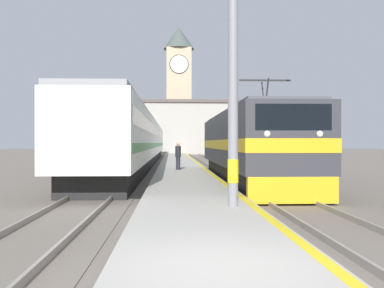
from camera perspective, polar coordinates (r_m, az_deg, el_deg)
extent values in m
plane|color=#70665B|center=(35.91, -1.56, -2.90)|extent=(200.00, 200.00, 0.00)
cube|color=#ADA89E|center=(30.91, -1.38, -3.12)|extent=(3.13, 140.00, 0.30)
cube|color=yellow|center=(30.97, 1.24, -2.83)|extent=(0.20, 140.00, 0.00)
cube|color=#70665B|center=(31.13, 4.11, -3.36)|extent=(2.83, 140.00, 0.02)
cube|color=gray|center=(31.05, 2.79, -3.22)|extent=(0.07, 140.00, 0.14)
cube|color=gray|center=(31.21, 5.42, -3.20)|extent=(0.07, 140.00, 0.14)
cube|color=#70665B|center=(31.03, -7.65, -3.37)|extent=(2.83, 140.00, 0.02)
cube|color=gray|center=(31.09, -8.97, -3.22)|extent=(0.07, 140.00, 0.14)
cube|color=gray|center=(30.97, -6.33, -3.23)|extent=(0.07, 140.00, 0.14)
cube|color=black|center=(21.81, 7.03, -3.71)|extent=(2.46, 15.08, 0.90)
cube|color=#333338|center=(21.76, 7.03, 0.55)|extent=(2.90, 16.39, 2.34)
cube|color=gold|center=(21.76, 7.03, -0.06)|extent=(2.92, 16.41, 0.44)
cube|color=gold|center=(13.97, 12.61, -5.71)|extent=(2.75, 0.30, 0.81)
cube|color=black|center=(13.83, 12.72, 3.34)|extent=(2.32, 0.12, 0.80)
sphere|color=white|center=(13.58, 9.52, 1.28)|extent=(0.20, 0.20, 0.20)
sphere|color=white|center=(14.01, 15.91, 1.24)|extent=(0.20, 0.20, 0.20)
cube|color=#4C4C51|center=(21.80, 7.03, 3.79)|extent=(2.61, 15.57, 0.12)
cylinder|color=#333333|center=(17.50, 9.50, 6.52)|extent=(0.06, 0.63, 1.03)
cylinder|color=#333333|center=(18.18, 9.03, 6.28)|extent=(0.06, 0.63, 1.03)
cube|color=#262626|center=(17.90, 9.26, 7.99)|extent=(2.03, 0.08, 0.06)
cube|color=black|center=(40.39, -6.49, -1.93)|extent=(2.46, 50.78, 0.90)
cube|color=silver|center=(40.37, -6.49, 0.69)|extent=(2.90, 52.90, 2.78)
cube|color=black|center=(40.38, -6.49, 1.48)|extent=(2.92, 51.84, 0.64)
cube|color=#338442|center=(40.37, -6.49, -0.10)|extent=(2.92, 51.84, 0.36)
cube|color=gray|center=(40.41, -6.49, 2.80)|extent=(2.67, 52.90, 0.20)
cylinder|color=gray|center=(11.80, 5.23, 13.64)|extent=(0.26, 0.26, 8.74)
cylinder|color=yellow|center=(11.50, 5.22, -3.43)|extent=(0.28, 0.28, 0.60)
cylinder|color=#23232D|center=(26.88, -1.78, -2.46)|extent=(0.26, 0.26, 0.78)
cylinder|color=black|center=(26.86, -1.78, -0.94)|extent=(0.34, 0.34, 0.65)
sphere|color=tan|center=(26.86, -1.78, -0.03)|extent=(0.21, 0.21, 0.21)
cube|color=tan|center=(85.22, -1.68, 5.47)|extent=(4.62, 4.62, 19.61)
cylinder|color=black|center=(83.78, -1.66, 10.10)|extent=(3.54, 0.06, 3.54)
cylinder|color=white|center=(83.75, -1.66, 10.10)|extent=(3.24, 0.10, 3.24)
cone|color=#47514C|center=(87.13, -1.68, 13.28)|extent=(5.78, 5.78, 4.16)
cube|color=#A8A399|center=(76.45, -3.05, 1.89)|extent=(25.70, 7.82, 8.45)
cube|color=#564C47|center=(76.72, -3.05, 5.24)|extent=(26.30, 8.42, 0.50)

